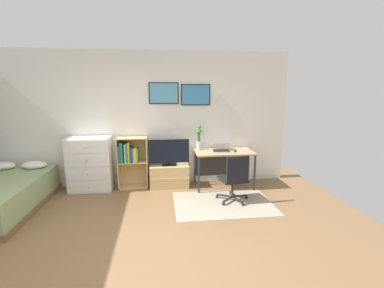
% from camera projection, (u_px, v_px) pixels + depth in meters
% --- Properties ---
extents(ground_plane, '(7.20, 7.20, 0.00)m').
position_uv_depth(ground_plane, '(130.00, 250.00, 3.32)').
color(ground_plane, brown).
extents(wall_back_with_posters, '(6.12, 0.09, 2.70)m').
position_uv_depth(wall_back_with_posters, '(140.00, 119.00, 5.42)').
color(wall_back_with_posters, silver).
rests_on(wall_back_with_posters, ground_plane).
extents(area_rug, '(1.70, 1.20, 0.01)m').
position_uv_depth(area_rug, '(223.00, 203.00, 4.69)').
color(area_rug, '#9E937F').
rests_on(area_rug, ground_plane).
extents(dresser, '(0.81, 0.46, 1.05)m').
position_uv_depth(dresser, '(90.00, 164.00, 5.20)').
color(dresser, white).
rests_on(dresser, ground_plane).
extents(bookshelf, '(0.58, 0.30, 1.02)m').
position_uv_depth(bookshelf, '(131.00, 158.00, 5.34)').
color(bookshelf, tan).
rests_on(bookshelf, ground_plane).
extents(tv_stand, '(0.78, 0.41, 0.45)m').
position_uv_depth(tv_stand, '(169.00, 176.00, 5.46)').
color(tv_stand, tan).
rests_on(tv_stand, ground_plane).
extents(television, '(0.80, 0.16, 0.53)m').
position_uv_depth(television, '(169.00, 153.00, 5.34)').
color(television, black).
rests_on(television, tv_stand).
extents(desk, '(1.16, 0.65, 0.74)m').
position_uv_depth(desk, '(223.00, 156.00, 5.47)').
color(desk, tan).
rests_on(desk, ground_plane).
extents(office_chair, '(0.57, 0.58, 0.86)m').
position_uv_depth(office_chair, '(235.00, 177.00, 4.64)').
color(office_chair, '#232326').
rests_on(office_chair, ground_plane).
extents(laptop, '(0.40, 0.42, 0.16)m').
position_uv_depth(laptop, '(221.00, 147.00, 5.41)').
color(laptop, '#B7B7BC').
rests_on(laptop, desk).
extents(computer_mouse, '(0.06, 0.10, 0.03)m').
position_uv_depth(computer_mouse, '(235.00, 151.00, 5.31)').
color(computer_mouse, '#262628').
rests_on(computer_mouse, desk).
extents(bamboo_vase, '(0.11, 0.10, 0.50)m').
position_uv_depth(bamboo_vase, '(199.00, 137.00, 5.47)').
color(bamboo_vase, silver).
rests_on(bamboo_vase, desk).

